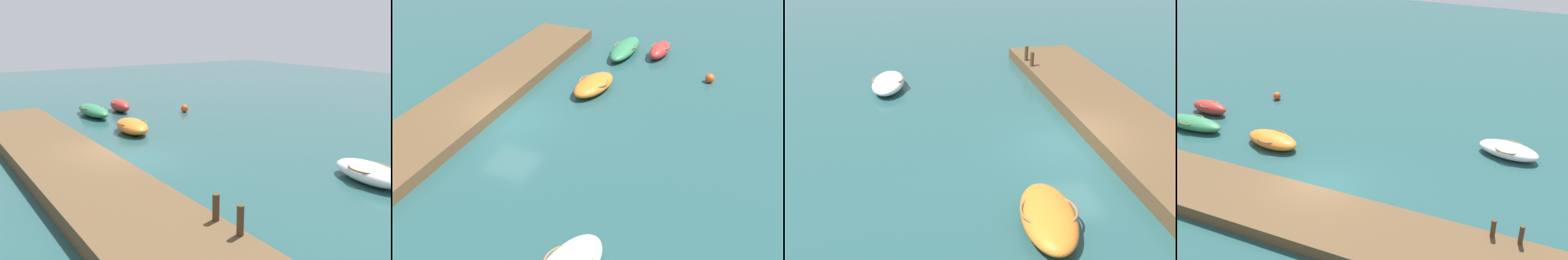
% 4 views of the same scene
% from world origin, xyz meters
% --- Properties ---
extents(ground_plane, '(84.00, 84.00, 0.00)m').
position_xyz_m(ground_plane, '(0.00, 0.00, 0.00)').
color(ground_plane, '#234C4C').
extents(dock_platform, '(23.69, 3.66, 0.57)m').
position_xyz_m(dock_platform, '(0.00, -2.45, 0.28)').
color(dock_platform, brown).
rests_on(dock_platform, ground_plane).
extents(dinghy_red, '(2.64, 1.19, 0.81)m').
position_xyz_m(dinghy_red, '(-10.54, 4.48, 0.41)').
color(dinghy_red, '#B72D28').
rests_on(dinghy_red, ground_plane).
extents(rowboat_white, '(3.34, 1.97, 0.71)m').
position_xyz_m(rowboat_white, '(7.47, 6.62, 0.37)').
color(rowboat_white, white).
rests_on(rowboat_white, ground_plane).
extents(rowboat_green, '(4.05, 1.36, 0.72)m').
position_xyz_m(rowboat_green, '(-9.99, 2.39, 0.37)').
color(rowboat_green, '#2D7A4C').
rests_on(rowboat_green, ground_plane).
extents(rowboat_orange, '(3.36, 1.95, 0.74)m').
position_xyz_m(rowboat_orange, '(-4.49, 2.54, 0.38)').
color(rowboat_orange, orange).
rests_on(rowboat_orange, ground_plane).
extents(mooring_post_west, '(0.20, 0.20, 0.75)m').
position_xyz_m(mooring_post_west, '(8.08, -0.88, 0.94)').
color(mooring_post_west, '#47331E').
rests_on(mooring_post_west, dock_platform).
extents(mooring_post_mid_west, '(0.19, 0.19, 0.80)m').
position_xyz_m(mooring_post_mid_west, '(9.13, -0.88, 0.97)').
color(mooring_post_mid_west, '#47331E').
rests_on(mooring_post_mid_west, dock_platform).
extents(marker_buoy, '(0.50, 0.50, 0.50)m').
position_xyz_m(marker_buoy, '(-7.96, 8.03, 0.25)').
color(marker_buoy, '#E54C19').
rests_on(marker_buoy, ground_plane).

